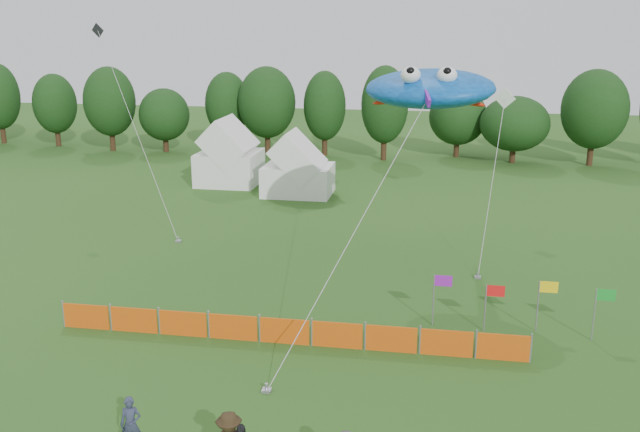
% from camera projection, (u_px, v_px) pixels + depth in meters
% --- Properties ---
extents(treeline, '(104.57, 8.78, 8.36)m').
position_uv_depth(treeline, '(415.00, 111.00, 61.69)').
color(treeline, '#382314').
rests_on(treeline, ground).
extents(tent_left, '(4.44, 4.44, 3.92)m').
position_uv_depth(tent_left, '(229.00, 157.00, 52.72)').
color(tent_left, white).
rests_on(tent_left, ground).
extents(tent_right, '(4.77, 3.81, 3.36)m').
position_uv_depth(tent_right, '(298.00, 171.00, 49.49)').
color(tent_right, white).
rests_on(tent_right, ground).
extents(barrier_fence, '(17.90, 0.06, 1.00)m').
position_uv_depth(barrier_fence, '(284.00, 331.00, 26.71)').
color(barrier_fence, '#CF4C0B').
rests_on(barrier_fence, ground).
extents(flag_row, '(6.73, 0.55, 2.12)m').
position_uv_depth(flag_row, '(517.00, 299.00, 27.46)').
color(flag_row, gray).
rests_on(flag_row, ground).
extents(spectator_a, '(0.66, 0.49, 1.63)m').
position_uv_depth(spectator_a, '(131.00, 424.00, 19.97)').
color(spectator_a, '#2A3046').
rests_on(spectator_a, ground).
extents(stingray_kite, '(8.58, 20.54, 9.94)m').
position_uv_depth(stingray_kite, '(430.00, 88.00, 32.24)').
color(stingray_kite, blue).
rests_on(stingray_kite, ground).
extents(small_kite_white, '(2.25, 10.40, 8.05)m').
position_uv_depth(small_kite_white, '(498.00, 143.00, 38.89)').
color(small_kite_white, white).
rests_on(small_kite_white, ground).
extents(small_kite_dark, '(7.32, 6.16, 11.64)m').
position_uv_depth(small_kite_dark, '(129.00, 111.00, 41.36)').
color(small_kite_dark, black).
rests_on(small_kite_dark, ground).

